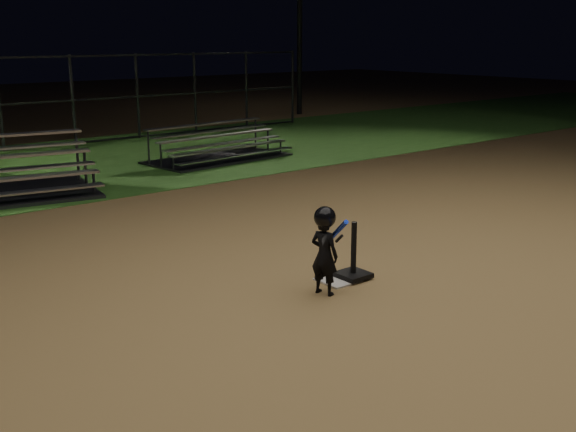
% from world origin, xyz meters
% --- Properties ---
extents(ground, '(80.00, 80.00, 0.00)m').
position_xyz_m(ground, '(0.00, 0.00, 0.00)').
color(ground, olive).
rests_on(ground, ground).
extents(grass_strip, '(60.00, 8.00, 0.01)m').
position_xyz_m(grass_strip, '(0.00, 10.00, 0.01)').
color(grass_strip, '#2A5A1D').
rests_on(grass_strip, ground).
extents(home_plate, '(0.45, 0.45, 0.02)m').
position_xyz_m(home_plate, '(0.00, 0.00, 0.01)').
color(home_plate, beige).
rests_on(home_plate, ground).
extents(batting_tee, '(0.38, 0.38, 0.73)m').
position_xyz_m(batting_tee, '(0.21, -0.06, 0.15)').
color(batting_tee, black).
rests_on(batting_tee, home_plate).
extents(child_batter, '(0.42, 0.64, 1.08)m').
position_xyz_m(child_batter, '(-0.44, -0.22, 0.58)').
color(child_batter, black).
rests_on(child_batter, ground).
extents(bleacher_right, '(3.70, 2.06, 0.87)m').
position_xyz_m(bleacher_right, '(3.75, 8.32, 0.18)').
color(bleacher_right, '#A5A6AA').
rests_on(bleacher_right, ground).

